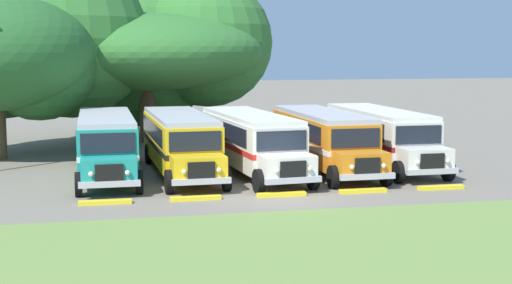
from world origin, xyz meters
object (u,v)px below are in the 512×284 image
(parked_bus_slot_2, at_px, (251,140))
(parked_bus_slot_4, at_px, (380,134))
(parked_bus_slot_3, at_px, (323,137))
(parked_bus_slot_0, at_px, (106,142))
(parked_bus_slot_1, at_px, (180,140))
(broad_shade_tree, at_px, (140,49))

(parked_bus_slot_2, xyz_separation_m, parked_bus_slot_4, (6.89, 0.79, 0.00))
(parked_bus_slot_3, xyz_separation_m, parked_bus_slot_4, (3.23, 0.59, 0.00))
(parked_bus_slot_0, relative_size, parked_bus_slot_3, 1.00)
(parked_bus_slot_1, bearing_deg, parked_bus_slot_3, 84.98)
(parked_bus_slot_3, bearing_deg, parked_bus_slot_0, -94.08)
(parked_bus_slot_0, distance_m, parked_bus_slot_1, 3.46)
(parked_bus_slot_0, distance_m, parked_bus_slot_4, 13.66)
(parked_bus_slot_0, bearing_deg, parked_bus_slot_4, 89.71)
(parked_bus_slot_2, relative_size, broad_shade_tree, 0.62)
(parked_bus_slot_2, bearing_deg, parked_bus_slot_3, 87.99)
(parked_bus_slot_4, xyz_separation_m, broad_shade_tree, (-11.30, 12.92, 4.34))
(parked_bus_slot_1, xyz_separation_m, parked_bus_slot_4, (10.21, 0.21, 0.00))
(parked_bus_slot_2, distance_m, parked_bus_slot_3, 3.67)
(parked_bus_slot_1, xyz_separation_m, parked_bus_slot_3, (6.99, -0.37, 0.00))
(parked_bus_slot_4, bearing_deg, parked_bus_slot_2, -84.19)
(parked_bus_slot_0, bearing_deg, parked_bus_slot_1, 86.48)
(parked_bus_slot_1, height_order, parked_bus_slot_4, same)
(parked_bus_slot_2, bearing_deg, parked_bus_slot_0, -101.60)
(parked_bus_slot_0, bearing_deg, broad_shade_tree, 169.25)
(parked_bus_slot_1, distance_m, parked_bus_slot_4, 10.21)
(broad_shade_tree, bearing_deg, parked_bus_slot_3, -59.14)
(parked_bus_slot_4, height_order, broad_shade_tree, broad_shade_tree)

